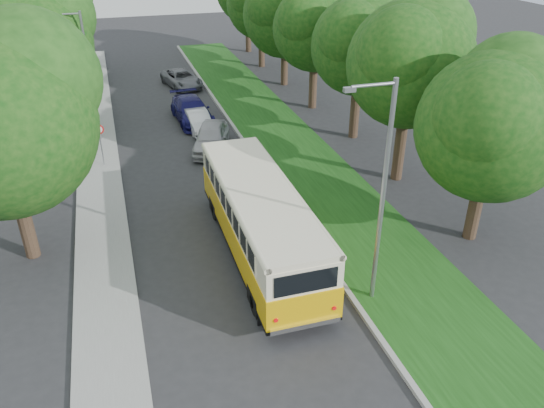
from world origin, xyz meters
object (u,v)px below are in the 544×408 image
object	(u,v)px
lamppost_far	(88,73)
car_silver	(211,137)
vintage_bus	(260,222)
lamppost_near	(381,191)
car_grey	(182,79)
car_white	(198,121)
car_blue	(192,111)

from	to	relation	value
lamppost_far	car_silver	bearing A→B (deg)	-28.97
car_silver	lamppost_far	bearing A→B (deg)	169.37
lamppost_far	vintage_bus	distance (m)	16.03
lamppost_near	car_grey	bearing A→B (deg)	94.73
lamppost_near	car_white	distance (m)	19.07
lamppost_far	car_silver	size ratio (longest dim) A/B	1.66
lamppost_far	car_white	distance (m)	7.03
lamppost_near	car_silver	distance (m)	15.69
vintage_bus	car_white	distance (m)	14.67
car_grey	vintage_bus	bearing A→B (deg)	-104.07
lamppost_near	car_silver	size ratio (longest dim) A/B	1.77
vintage_bus	car_blue	distance (m)	16.28
car_white	car_blue	bearing A→B (deg)	89.65
vintage_bus	car_white	size ratio (longest dim) A/B	2.75
car_blue	car_grey	distance (m)	8.21
car_blue	car_grey	size ratio (longest dim) A/B	1.13
car_silver	car_white	size ratio (longest dim) A/B	1.20
car_white	car_grey	size ratio (longest dim) A/B	0.81
vintage_bus	car_blue	world-z (taller)	vintage_bus
lamppost_far	car_silver	distance (m)	7.89
car_silver	car_grey	bearing A→B (deg)	107.00
lamppost_near	lamppost_far	world-z (taller)	lamppost_near
lamppost_near	car_grey	distance (m)	28.63
lamppost_far	car_blue	xyz separation A→B (m)	(5.99, 1.60, -3.35)
car_grey	lamppost_far	bearing A→B (deg)	-136.54
lamppost_far	car_grey	bearing A→B (deg)	56.16
lamppost_near	car_blue	xyz separation A→B (m)	(-2.92, 20.10, -3.61)
lamppost_near	lamppost_far	distance (m)	20.53
lamppost_near	vintage_bus	size ratio (longest dim) A/B	0.77
car_silver	car_white	distance (m)	3.46
lamppost_near	vintage_bus	world-z (taller)	lamppost_near
car_silver	lamppost_near	bearing A→B (deg)	-61.65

